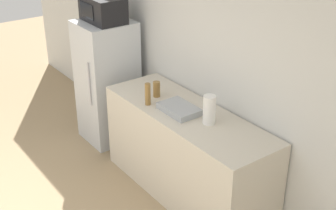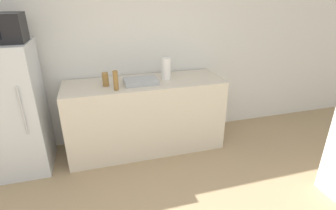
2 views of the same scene
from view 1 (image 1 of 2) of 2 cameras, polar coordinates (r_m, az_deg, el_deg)
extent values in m
cube|color=silver|center=(4.73, 3.78, 5.77)|extent=(8.00, 0.06, 2.60)
cube|color=silver|center=(5.61, -7.39, 2.78)|extent=(0.58, 0.60, 1.48)
cylinder|color=#B7B7BC|center=(5.30, -9.58, 2.52)|extent=(0.02, 0.02, 0.52)
cube|color=black|center=(5.32, -7.94, 11.50)|extent=(0.54, 0.34, 0.28)
cube|color=black|center=(5.29, -9.88, 11.28)|extent=(0.29, 0.01, 0.17)
cube|color=beige|center=(4.67, 2.29, -5.94)|extent=(1.96, 0.66, 0.93)
cube|color=#9EA3A8|center=(4.43, 1.37, -0.49)|extent=(0.40, 0.26, 0.06)
cylinder|color=olive|center=(4.54, -2.48, 1.33)|extent=(0.06, 0.06, 0.22)
cylinder|color=olive|center=(4.72, -1.41, 1.94)|extent=(0.07, 0.07, 0.16)
cylinder|color=white|center=(4.20, 5.07, -0.58)|extent=(0.12, 0.12, 0.27)
camera|label=2|loc=(3.81, -42.94, 3.89)|focal=28.00mm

